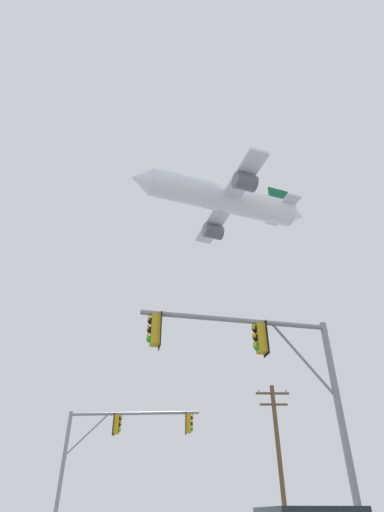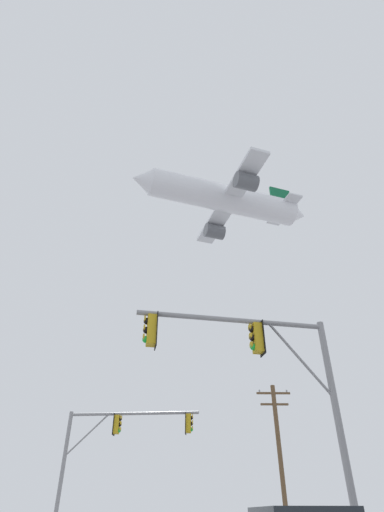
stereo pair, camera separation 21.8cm
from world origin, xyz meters
The scene contains 4 objects.
signal_pole_near centered at (3.29, 6.31, 4.94)m, with size 5.83×1.25×6.60m.
signal_pole_far centered at (-2.72, 17.14, 4.63)m, with size 6.89×0.91×6.08m.
utility_pole centered at (6.70, 21.67, 4.62)m, with size 2.20×0.28×8.66m.
airplane centered at (5.59, 33.03, 34.85)m, with size 23.11×17.85×6.39m.
Camera 1 is at (0.77, -5.10, 1.47)m, focal length 28.00 mm.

